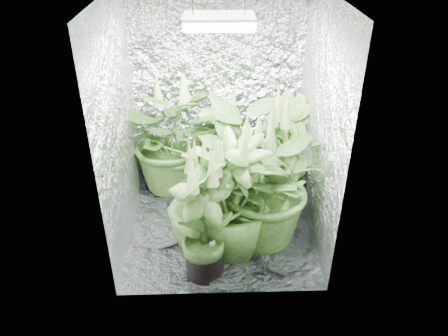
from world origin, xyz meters
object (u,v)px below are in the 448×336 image
plant_c (282,154)px  plant_h (232,199)px  plant_e (260,185)px  circulation_fan (281,196)px  plant_b (222,145)px  plant_a (173,138)px  plant_f (204,220)px  plant_g (251,183)px  grow_lamp (219,21)px  plant_d (201,200)px

plant_c → plant_h: size_ratio=0.99×
plant_e → circulation_fan: 0.68m
plant_b → circulation_fan: size_ratio=2.79×
plant_e → circulation_fan: plant_e is taller
plant_a → plant_c: 1.06m
plant_f → plant_h: size_ratio=0.99×
plant_c → plant_a: bearing=166.0°
plant_a → plant_g: (0.71, -0.61, -0.14)m
grow_lamp → circulation_fan: bearing=21.6°
grow_lamp → circulation_fan: size_ratio=1.29×
plant_h → plant_e: bearing=26.2°
plant_c → plant_f: 1.20m
grow_lamp → plant_d: size_ratio=0.46×
circulation_fan → plant_h: bearing=-125.5°
plant_b → plant_h: plant_h is taller
plant_d → plant_f: plant_f is taller
plant_b → plant_e: 0.91m
plant_c → circulation_fan: size_ratio=2.95×
grow_lamp → plant_h: size_ratio=0.43×
plant_b → plant_e: bearing=-71.8°
plant_e → plant_h: (-0.23, -0.11, -0.05)m
plant_h → plant_g: bearing=63.7°
plant_c → plant_h: bearing=-124.4°
circulation_fan → grow_lamp: bearing=-153.0°
plant_b → plant_c: plant_c is taller
circulation_fan → plant_d: bearing=-139.5°
grow_lamp → plant_d: (-0.16, -0.29, -1.32)m
plant_d → plant_f: size_ratio=0.95×
plant_d → circulation_fan: plant_d is taller
plant_e → plant_f: (-0.46, -0.35, -0.07)m
plant_f → plant_c: bearing=53.1°
circulation_fan → plant_f: bearing=-126.3°
plant_b → plant_g: (0.23, -0.61, -0.05)m
plant_g → plant_a: bearing=139.3°
plant_c → plant_g: (-0.31, -0.36, -0.08)m
plant_d → plant_g: size_ratio=1.11×
plant_a → circulation_fan: bearing=-21.8°
plant_c → plant_g: bearing=-131.3°
plant_b → circulation_fan: plant_b is taller
plant_e → grow_lamp: bearing=145.2°
plant_b → plant_f: plant_f is taller
plant_f → plant_g: size_ratio=1.18×
plant_f → plant_a: bearing=104.1°
plant_c → plant_d: size_ratio=1.06×
plant_c → plant_e: size_ratio=0.92×
plant_a → plant_c: size_ratio=1.11×
plant_h → circulation_fan: size_ratio=2.97×
grow_lamp → plant_c: bearing=33.3°
plant_g → plant_f: bearing=-124.0°
grow_lamp → plant_f: size_ratio=0.44×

